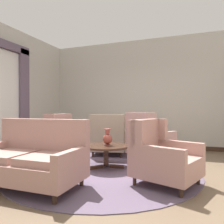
{
  "coord_description": "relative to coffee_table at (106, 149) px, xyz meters",
  "views": [
    {
      "loc": [
        1.6,
        -3.48,
        1.13
      ],
      "look_at": [
        -0.09,
        1.0,
        1.09
      ],
      "focal_mm": 35.3,
      "sensor_mm": 36.0,
      "label": 1
    }
  ],
  "objects": [
    {
      "name": "porcelain_vase",
      "position": [
        0.03,
        -0.01,
        0.22
      ],
      "size": [
        0.18,
        0.18,
        0.32
      ],
      "color": "brown",
      "rests_on": "coffee_table"
    },
    {
      "name": "armchair_beside_settee",
      "position": [
        -0.38,
        1.1,
        0.06
      ],
      "size": [
        0.99,
        1.0,
        1.03
      ],
      "rotation": [
        0.0,
        0.0,
        3.35
      ],
      "color": "gray",
      "rests_on": "ground"
    },
    {
      "name": "coffee_table",
      "position": [
        0.0,
        0.0,
        0.0
      ],
      "size": [
        0.91,
        0.91,
        0.44
      ],
      "color": "#382319",
      "rests_on": "ground"
    },
    {
      "name": "wall_left",
      "position": [
        -2.88,
        0.45,
        1.28
      ],
      "size": [
        0.08,
        4.48,
        3.29
      ],
      "primitive_type": "cube",
      "color": "#BCB7AD",
      "rests_on": "ground"
    },
    {
      "name": "ground",
      "position": [
        0.03,
        -0.51,
        -0.37
      ],
      "size": [
        8.95,
        8.95,
        0.0
      ],
      "primitive_type": "plane",
      "color": "brown"
    },
    {
      "name": "armchair_back_corner",
      "position": [
        0.63,
        0.97,
        0.08
      ],
      "size": [
        1.13,
        1.17,
        1.08
      ],
      "rotation": [
        0.0,
        0.0,
        2.53
      ],
      "color": "tan",
      "rests_on": "ground"
    },
    {
      "name": "wall_back",
      "position": [
        0.03,
        2.69,
        1.28
      ],
      "size": [
        5.97,
        0.08,
        3.29
      ],
      "primitive_type": "cube",
      "color": "#BCB7AD",
      "rests_on": "ground"
    },
    {
      "name": "baseboard_back",
      "position": [
        0.03,
        2.63,
        -0.31
      ],
      "size": [
        5.81,
        0.03,
        0.12
      ],
      "primitive_type": "cube",
      "color": "#382319",
      "rests_on": "ground"
    },
    {
      "name": "armchair_near_window",
      "position": [
        -1.45,
        0.17,
        0.07
      ],
      "size": [
        0.97,
        0.88,
        1.05
      ],
      "rotation": [
        0.0,
        0.0,
        4.79
      ],
      "color": "tan",
      "rests_on": "ground"
    },
    {
      "name": "armchair_far_left",
      "position": [
        1.16,
        -0.59,
        0.05
      ],
      "size": [
        1.1,
        1.05,
        0.98
      ],
      "rotation": [
        0.0,
        0.0,
        7.51
      ],
      "color": "tan",
      "rests_on": "ground"
    },
    {
      "name": "settee",
      "position": [
        -0.63,
        -1.38,
        0.04
      ],
      "size": [
        1.59,
        0.84,
        0.99
      ],
      "rotation": [
        0.0,
        0.0,
        0.01
      ],
      "color": "tan",
      "rests_on": "ground"
    },
    {
      "name": "area_rug",
      "position": [
        0.03,
        -0.21,
        -0.36
      ],
      "size": [
        3.51,
        3.51,
        0.01
      ],
      "primitive_type": "cylinder",
      "color": "#5B4C60",
      "rests_on": "ground"
    }
  ]
}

